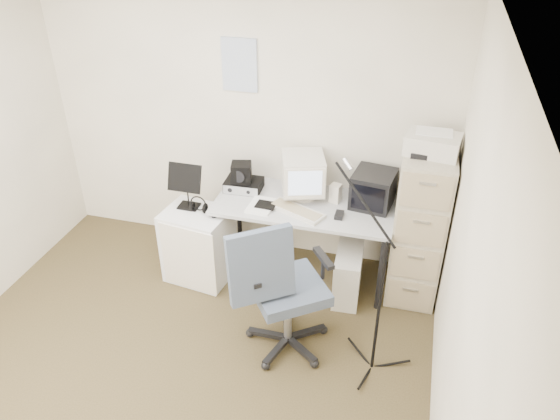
% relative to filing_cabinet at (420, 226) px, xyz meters
% --- Properties ---
extents(floor, '(3.60, 3.60, 0.01)m').
position_rel_filing_cabinet_xyz_m(floor, '(-1.58, -1.48, -0.66)').
color(floor, '#392F1A').
rests_on(floor, ground).
extents(ceiling, '(3.60, 3.60, 0.01)m').
position_rel_filing_cabinet_xyz_m(ceiling, '(-1.58, -1.48, 1.85)').
color(ceiling, white).
rests_on(ceiling, ground).
extents(wall_back, '(3.60, 0.02, 2.50)m').
position_rel_filing_cabinet_xyz_m(wall_back, '(-1.58, 0.32, 0.60)').
color(wall_back, '#F4E9CF').
rests_on(wall_back, ground).
extents(wall_right, '(0.02, 3.60, 2.50)m').
position_rel_filing_cabinet_xyz_m(wall_right, '(0.22, -1.48, 0.60)').
color(wall_right, '#F4E9CF').
rests_on(wall_right, ground).
extents(wall_calendar, '(0.30, 0.02, 0.44)m').
position_rel_filing_cabinet_xyz_m(wall_calendar, '(-1.60, 0.31, 1.10)').
color(wall_calendar, white).
rests_on(wall_calendar, wall_back).
extents(filing_cabinet, '(0.40, 0.60, 1.30)m').
position_rel_filing_cabinet_xyz_m(filing_cabinet, '(0.00, 0.00, 0.00)').
color(filing_cabinet, '#BBAC94').
rests_on(filing_cabinet, floor).
extents(printer, '(0.43, 0.32, 0.15)m').
position_rel_filing_cabinet_xyz_m(printer, '(0.00, -0.00, 0.73)').
color(printer, silver).
rests_on(printer, filing_cabinet).
extents(desk, '(1.50, 0.70, 0.73)m').
position_rel_filing_cabinet_xyz_m(desk, '(-0.95, -0.03, -0.29)').
color(desk, '#B7B7B7').
rests_on(desk, floor).
extents(crt_monitor, '(0.44, 0.45, 0.38)m').
position_rel_filing_cabinet_xyz_m(crt_monitor, '(-1.00, 0.08, 0.27)').
color(crt_monitor, silver).
rests_on(crt_monitor, desk).
extents(crt_tv, '(0.37, 0.38, 0.29)m').
position_rel_filing_cabinet_xyz_m(crt_tv, '(-0.41, 0.10, 0.23)').
color(crt_tv, black).
rests_on(crt_tv, desk).
extents(desk_speaker, '(0.10, 0.10, 0.16)m').
position_rel_filing_cabinet_xyz_m(desk_speaker, '(-0.71, 0.07, 0.16)').
color(desk_speaker, beige).
rests_on(desk_speaker, desk).
extents(keyboard, '(0.50, 0.34, 0.03)m').
position_rel_filing_cabinet_xyz_m(keyboard, '(-0.98, -0.18, 0.09)').
color(keyboard, silver).
rests_on(keyboard, desk).
extents(mouse, '(0.07, 0.11, 0.03)m').
position_rel_filing_cabinet_xyz_m(mouse, '(-0.64, -0.16, 0.10)').
color(mouse, black).
rests_on(mouse, desk).
extents(radio_receiver, '(0.33, 0.24, 0.09)m').
position_rel_filing_cabinet_xyz_m(radio_receiver, '(-1.52, 0.06, 0.13)').
color(radio_receiver, black).
rests_on(radio_receiver, desk).
extents(radio_speaker, '(0.20, 0.19, 0.17)m').
position_rel_filing_cabinet_xyz_m(radio_speaker, '(-1.53, 0.04, 0.25)').
color(radio_speaker, black).
rests_on(radio_speaker, radio_receiver).
extents(papers, '(0.21, 0.28, 0.02)m').
position_rel_filing_cabinet_xyz_m(papers, '(-1.29, -0.18, 0.09)').
color(papers, white).
rests_on(papers, desk).
extents(pc_tower, '(0.24, 0.48, 0.44)m').
position_rel_filing_cabinet_xyz_m(pc_tower, '(-0.52, -0.23, -0.43)').
color(pc_tower, silver).
rests_on(pc_tower, floor).
extents(office_chair, '(0.91, 0.91, 1.12)m').
position_rel_filing_cabinet_xyz_m(office_chair, '(-0.86, -0.92, -0.09)').
color(office_chair, '#444B5A').
rests_on(office_chair, floor).
extents(side_cart, '(0.59, 0.50, 0.66)m').
position_rel_filing_cabinet_xyz_m(side_cart, '(-1.83, -0.31, -0.32)').
color(side_cart, silver).
rests_on(side_cart, floor).
extents(music_stand, '(0.32, 0.25, 0.42)m').
position_rel_filing_cabinet_xyz_m(music_stand, '(-1.91, -0.24, 0.22)').
color(music_stand, black).
rests_on(music_stand, side_cart).
extents(headphones, '(0.17, 0.17, 0.03)m').
position_rel_filing_cabinet_xyz_m(headphones, '(-1.80, -0.28, 0.06)').
color(headphones, black).
rests_on(headphones, side_cart).
extents(mic_stand, '(0.03, 0.03, 1.46)m').
position_rel_filing_cabinet_xyz_m(mic_stand, '(-0.21, -0.98, 0.08)').
color(mic_stand, black).
rests_on(mic_stand, floor).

